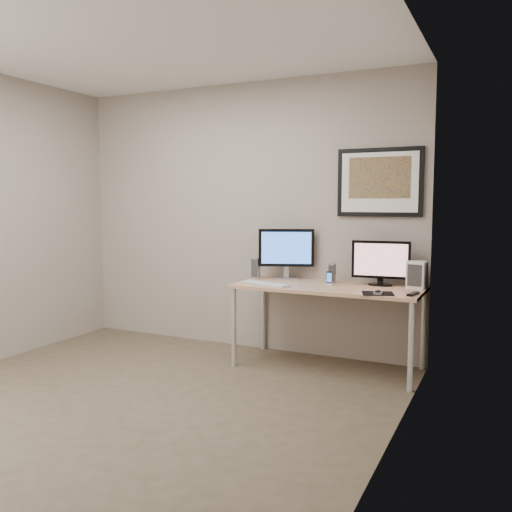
# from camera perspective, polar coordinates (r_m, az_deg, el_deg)

# --- Properties ---
(floor) EXTENTS (3.60, 3.60, 0.00)m
(floor) POSITION_cam_1_polar(r_m,az_deg,el_deg) (4.19, -12.20, -14.66)
(floor) COLOR #4C4230
(floor) RESTS_ON ground
(room) EXTENTS (3.60, 3.60, 3.60)m
(room) POSITION_cam_1_polar(r_m,az_deg,el_deg) (4.30, -8.98, 8.23)
(room) COLOR white
(room) RESTS_ON ground
(desk) EXTENTS (1.60, 0.70, 0.73)m
(desk) POSITION_cam_1_polar(r_m,az_deg,el_deg) (4.74, 7.60, -3.88)
(desk) COLOR #B07755
(desk) RESTS_ON floor
(framed_art) EXTENTS (0.75, 0.04, 0.60)m
(framed_art) POSITION_cam_1_polar(r_m,az_deg,el_deg) (4.90, 12.88, 7.58)
(framed_art) COLOR black
(framed_art) RESTS_ON room
(monitor_large) EXTENTS (0.49, 0.24, 0.47)m
(monitor_large) POSITION_cam_1_polar(r_m,az_deg,el_deg) (5.05, 3.20, 0.49)
(monitor_large) COLOR #AEAEB3
(monitor_large) RESTS_ON desk
(monitor_tv) EXTENTS (0.50, 0.14, 0.39)m
(monitor_tv) POSITION_cam_1_polar(r_m,az_deg,el_deg) (4.77, 13.00, -0.60)
(monitor_tv) COLOR black
(monitor_tv) RESTS_ON desk
(speaker_left) EXTENTS (0.08, 0.08, 0.20)m
(speaker_left) POSITION_cam_1_polar(r_m,az_deg,el_deg) (5.10, 0.00, -1.26)
(speaker_left) COLOR #AEAEB3
(speaker_left) RESTS_ON desk
(speaker_right) EXTENTS (0.07, 0.07, 0.17)m
(speaker_right) POSITION_cam_1_polar(r_m,az_deg,el_deg) (4.89, 8.04, -1.79)
(speaker_right) COLOR #AEAEB3
(speaker_right) RESTS_ON desk
(phone_dock) EXTENTS (0.07, 0.07, 0.12)m
(phone_dock) POSITION_cam_1_polar(r_m,az_deg,el_deg) (4.76, 7.70, -2.32)
(phone_dock) COLOR black
(phone_dock) RESTS_ON desk
(keyboard) EXTENTS (0.50, 0.26, 0.02)m
(keyboard) POSITION_cam_1_polar(r_m,az_deg,el_deg) (4.72, 0.96, -2.94)
(keyboard) COLOR silver
(keyboard) RESTS_ON desk
(mousepad) EXTENTS (0.30, 0.28, 0.00)m
(mousepad) POSITION_cam_1_polar(r_m,az_deg,el_deg) (4.38, 12.70, -3.86)
(mousepad) COLOR black
(mousepad) RESTS_ON desk
(mouse) EXTENTS (0.06, 0.10, 0.03)m
(mouse) POSITION_cam_1_polar(r_m,az_deg,el_deg) (4.34, 12.71, -3.70)
(mouse) COLOR black
(mouse) RESTS_ON mousepad
(remote) EXTENTS (0.08, 0.17, 0.02)m
(remote) POSITION_cam_1_polar(r_m,az_deg,el_deg) (4.38, 16.21, -3.83)
(remote) COLOR black
(remote) RESTS_ON desk
(fan_unit) EXTENTS (0.17, 0.13, 0.23)m
(fan_unit) POSITION_cam_1_polar(r_m,az_deg,el_deg) (4.71, 16.57, -1.90)
(fan_unit) COLOR silver
(fan_unit) RESTS_ON desk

